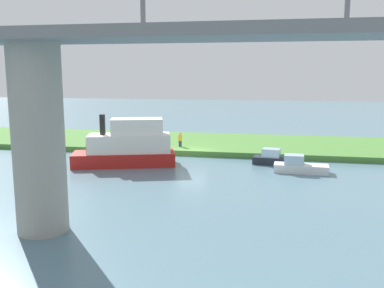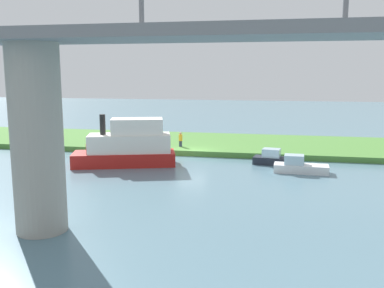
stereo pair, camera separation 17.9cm
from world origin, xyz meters
TOP-DOWN VIEW (x-y plane):
  - ground_plane at (0.00, 0.00)m, footprint 160.00×160.00m
  - grassy_bank at (0.00, -6.00)m, footprint 80.00×12.00m
  - bridge_pylon at (3.46, 19.39)m, footprint 2.39×2.39m
  - bridge_span at (3.46, 19.37)m, footprint 63.63×4.30m
  - person_on_bank at (1.64, -2.15)m, footprint 0.46×0.46m
  - mooring_post at (7.46, -1.12)m, footprint 0.20×0.20m
  - riverboat_paddlewheel at (4.51, 4.61)m, footprint 8.65×5.06m
  - houseboat_blue at (-9.14, 4.50)m, footprint 4.08×1.60m
  - motorboat_white at (-7.38, 1.97)m, footprint 4.07×1.98m

SIDE VIEW (x-z plane):
  - ground_plane at x=0.00m, z-range 0.00..0.00m
  - grassy_bank at x=0.00m, z-range 0.00..0.50m
  - motorboat_white at x=-7.38m, z-range -0.19..1.12m
  - houseboat_blue at x=-9.14m, z-range -0.19..1.15m
  - mooring_post at x=7.46m, z-range 0.50..1.49m
  - person_on_bank at x=1.64m, z-range 0.51..1.90m
  - riverboat_paddlewheel at x=4.51m, z-range -0.54..3.65m
  - bridge_pylon at x=3.46m, z-range 0.00..8.84m
  - bridge_span at x=3.46m, z-range 7.71..10.96m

